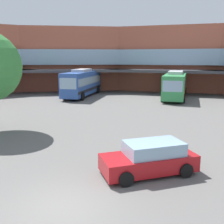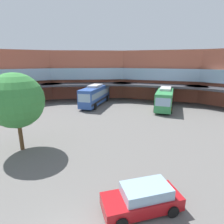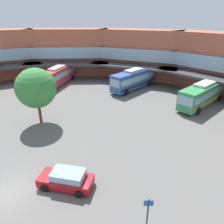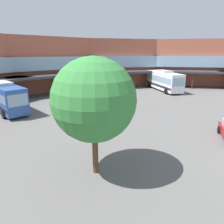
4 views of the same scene
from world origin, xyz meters
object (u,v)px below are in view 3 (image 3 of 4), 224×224
at_px(bus_3, 58,76).
at_px(bus_5, 133,79).
at_px(bus_0, 203,94).
at_px(stop_sign_post, 148,213).
at_px(plaza_tree, 36,88).
at_px(parked_car, 66,179).

bearing_deg(bus_3, bus_5, 94.24).
bearing_deg(bus_3, bus_0, 81.44).
xyz_separation_m(bus_0, stop_sign_post, (2.44, -24.32, -0.10)).
bearing_deg(stop_sign_post, bus_0, 95.74).
xyz_separation_m(bus_5, stop_sign_post, (15.17, -25.09, -0.20)).
xyz_separation_m(bus_3, plaza_tree, (10.72, -12.71, 2.88)).
bearing_deg(bus_0, bus_3, -66.45).
bearing_deg(bus_0, plaza_tree, -29.15).
height_order(bus_3, plaza_tree, plaza_tree).
relative_size(bus_0, plaza_tree, 1.57).
xyz_separation_m(bus_0, parked_car, (-4.71, -24.41, -1.09)).
distance_m(plaza_tree, stop_sign_post, 19.45).
height_order(bus_0, parked_car, bus_0).
height_order(bus_5, stop_sign_post, bus_5).
distance_m(bus_0, bus_3, 27.09).
distance_m(bus_5, parked_car, 26.45).
bearing_deg(plaza_tree, parked_car, -28.95).
bearing_deg(stop_sign_post, bus_3, 147.07).
bearing_deg(stop_sign_post, plaza_tree, 161.66).
xyz_separation_m(plaza_tree, stop_sign_post, (18.24, -6.05, -3.01)).
bearing_deg(bus_5, plaza_tree, -1.02).
relative_size(bus_0, bus_5, 1.05).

